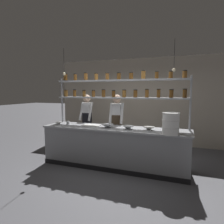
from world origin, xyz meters
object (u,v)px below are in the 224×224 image
Objects in this scene: prep_bowl_center_front at (128,128)px; prep_bowl_near_left at (59,123)px; chef_center at (117,122)px; spice_shelf_unit at (119,90)px; prep_bowl_near_right at (149,129)px; prep_bowl_center_back at (107,126)px; container_stack at (171,124)px; cutting_board at (91,126)px; chef_left at (87,119)px; serving_cup_front at (68,123)px.

prep_bowl_near_left is at bearing 179.83° from prep_bowl_center_front.
chef_center reaches higher than prep_bowl_near_left.
spice_shelf_unit reaches higher than prep_bowl_near_right.
prep_bowl_center_back is (-0.01, -0.62, 0.00)m from chef_center.
spice_shelf_unit is at bearing 14.72° from prep_bowl_near_left.
container_stack is 1.44m from prep_bowl_center_back.
cutting_board is 1.61× the size of prep_bowl_near_right.
prep_bowl_near_left is (-0.89, -0.05, 0.01)m from cutting_board.
spice_shelf_unit is 13.13× the size of prep_bowl_center_front.
prep_bowl_near_right is at bearing 148.42° from container_stack.
chef_center reaches higher than cutting_board.
prep_bowl_center_front is at bearing -27.80° from chef_left.
prep_bowl_near_left reaches higher than cutting_board.
prep_bowl_near_right is (1.91, -0.79, 0.00)m from chef_left.
container_stack is at bearing -9.65° from prep_bowl_center_back.
prep_bowl_center_back is (0.44, -0.06, 0.03)m from cutting_board.
prep_bowl_near_right is at bearing -23.19° from spice_shelf_unit.
cutting_board is at bearing -2.22° from serving_cup_front.
spice_shelf_unit is at bearing 70.49° from prep_bowl_center_back.
serving_cup_front is (-1.11, 0.08, 0.00)m from prep_bowl_center_back.
prep_bowl_center_back is (-1.41, 0.24, -0.17)m from container_stack.
cutting_board is (-1.85, 0.29, -0.20)m from container_stack.
prep_bowl_center_front is at bearing -0.17° from prep_bowl_near_left.
serving_cup_front is at bearing 177.78° from cutting_board.
chef_left is 2.61m from container_stack.
prep_bowl_center_back is 0.94m from prep_bowl_near_right.
chef_center is at bearing -10.61° from chef_left.
spice_shelf_unit is at bearing 131.86° from prep_bowl_center_front.
chef_left is at bearing 161.41° from chef_center.
spice_shelf_unit reaches higher than chef_left.
spice_shelf_unit is 1.20m from prep_bowl_near_right.
chef_center is at bearing 51.09° from cutting_board.
prep_bowl_near_right is 3.09× the size of serving_cup_front.
spice_shelf_unit is at bearing 156.81° from prep_bowl_near_right.
prep_bowl_center_back reaches higher than prep_bowl_near_left.
spice_shelf_unit is 1.98× the size of chef_left.
container_stack is 2.54m from serving_cup_front.
prep_bowl_near_left is (-1.34, -0.61, -0.01)m from chef_center.
chef_left is 20.60× the size of serving_cup_front.
prep_bowl_near_right is at bearing 1.05° from prep_bowl_near_left.
container_stack is 1.47× the size of prep_bowl_center_back.
container_stack is at bearing -31.58° from prep_bowl_near_right.
prep_bowl_near_left is 0.76× the size of prep_bowl_near_right.
container_stack reaches higher than prep_bowl_center_back.
prep_bowl_center_back is (-0.14, -0.39, -0.81)m from spice_shelf_unit.
spice_shelf_unit is 1.52m from serving_cup_front.
prep_bowl_center_back is (1.33, -0.01, 0.01)m from prep_bowl_near_left.
chef_center is 5.76× the size of prep_bowl_center_back.
prep_bowl_center_back is 3.59× the size of serving_cup_front.
chef_left reaches higher than prep_bowl_near_right.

